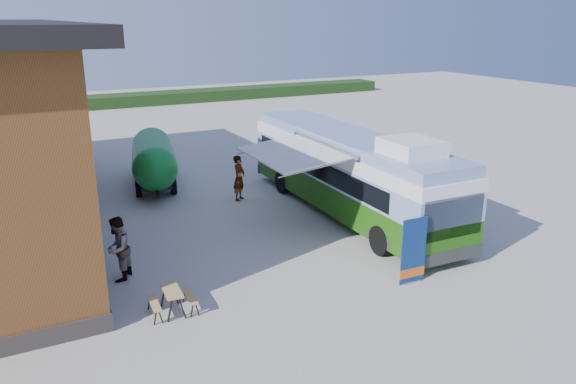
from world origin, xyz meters
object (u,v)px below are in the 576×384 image
picnic_table (172,296)px  banner (413,257)px  person_a (239,178)px  person_b (118,249)px  bus (349,170)px  slurry_tanker (154,158)px

picnic_table → banner: bearing=-8.8°
picnic_table → person_a: person_a is taller
person_b → bus: bearing=134.4°
bus → person_b: bus is taller
bus → banner: bearing=-103.9°
bus → picnic_table: bus is taller
bus → person_b: size_ratio=6.25×
person_b → slurry_tanker: size_ratio=0.31×
person_b → person_a: bearing=164.7°
bus → picnic_table: size_ratio=9.89×
bus → picnic_table: 9.82m
person_b → slurry_tanker: 9.72m
person_a → person_b: person_b is taller
banner → person_a: (-1.50, 9.78, 0.15)m
picnic_table → slurry_tanker: size_ratio=0.19×
picnic_table → bus: bearing=31.9°
bus → slurry_tanker: size_ratio=1.93×
picnic_table → person_a: size_ratio=0.63×
person_a → slurry_tanker: 4.54m
bus → banner: 6.43m
banner → person_b: banner is taller
person_a → person_b: (-6.24, -5.51, 0.01)m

